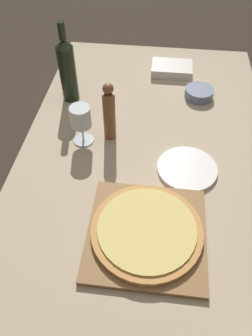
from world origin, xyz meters
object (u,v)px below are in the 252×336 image
at_px(pizza, 147,230).
at_px(small_bowl, 199,93).
at_px(wine_bottle, 67,69).
at_px(pepper_mill, 109,113).
at_px(wine_glass, 81,118).

distance_m(pizza, small_bowl, 0.76).
bearing_deg(wine_bottle, pizza, -59.59).
height_order(pepper_mill, wine_glass, pepper_mill).
distance_m(pizza, wine_glass, 0.49).
relative_size(pepper_mill, small_bowl, 1.94).
bearing_deg(small_bowl, wine_glass, -143.14).
xyz_separation_m(pepper_mill, wine_glass, (-0.10, -0.04, -0.01)).
bearing_deg(wine_glass, small_bowl, 36.86).
bearing_deg(pepper_mill, pizza, -67.63).
bearing_deg(wine_glass, pepper_mill, 19.69).
relative_size(wine_glass, small_bowl, 1.27).
xyz_separation_m(wine_glass, small_bowl, (0.46, 0.34, -0.09)).
bearing_deg(pizza, small_bowl, 76.25).
bearing_deg(pizza, wine_glass, 125.19).
height_order(wine_bottle, wine_glass, wine_bottle).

